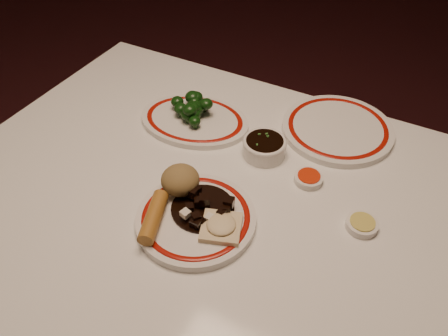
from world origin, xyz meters
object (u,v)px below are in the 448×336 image
fried_wonton (221,226)px  spring_roll (154,217)px  broccoli_plate (194,120)px  soy_bowl (264,147)px  dining_table (215,220)px  main_plate (196,219)px  rice_mound (180,180)px  stirfry_heap (203,206)px  broccoli_pile (193,107)px

fried_wonton → spring_roll: bearing=-159.6°
broccoli_plate → soy_bowl: size_ratio=3.06×
dining_table → soy_bowl: bearing=75.8°
broccoli_plate → fried_wonton: bearing=-50.9°
dining_table → spring_roll: size_ratio=10.14×
main_plate → rice_mound: (-0.06, 0.05, 0.04)m
fried_wonton → dining_table: bearing=126.1°
spring_roll → fried_wonton: bearing=1.2°
rice_mound → fried_wonton: bearing=-23.1°
fried_wonton → stirfry_heap: stirfry_heap is taller
stirfry_heap → broccoli_pile: broccoli_pile is taller
rice_mound → broccoli_pile: 0.27m
dining_table → broccoli_pile: broccoli_pile is taller
fried_wonton → broccoli_pile: (-0.24, 0.29, 0.01)m
dining_table → fried_wonton: (0.07, -0.09, 0.12)m
broccoli_pile → soy_bowl: bearing=-9.4°
dining_table → spring_roll: (-0.06, -0.14, 0.13)m
spring_roll → soy_bowl: 0.32m
main_plate → stirfry_heap: (0.00, 0.02, 0.02)m
dining_table → soy_bowl: size_ratio=11.90×
soy_bowl → dining_table: bearing=-104.2°
main_plate → stirfry_heap: stirfry_heap is taller
soy_bowl → stirfry_heap: bearing=-97.8°
fried_wonton → main_plate: bearing=175.1°
main_plate → stirfry_heap: bearing=78.6°
stirfry_heap → broccoli_plate: 0.31m
broccoli_plate → soy_bowl: soy_bowl is taller
stirfry_heap → rice_mound: bearing=158.7°
fried_wonton → broccoli_plate: 0.37m
dining_table → rice_mound: bearing=-147.2°
spring_roll → dining_table: bearing=47.8°
rice_mound → fried_wonton: rice_mound is taller
rice_mound → spring_roll: size_ratio=0.68×
main_plate → soy_bowl: bearing=81.9°
rice_mound → stirfry_heap: size_ratio=0.62×
rice_mound → stirfry_heap: 0.08m
stirfry_heap → broccoli_plate: stirfry_heap is taller
stirfry_heap → soy_bowl: 0.23m
dining_table → broccoli_plate: (-0.16, 0.19, 0.10)m
broccoli_plate → broccoli_pile: bearing=132.9°
soy_bowl → spring_roll: bearing=-108.3°
spring_roll → fried_wonton: 0.13m
dining_table → broccoli_pile: size_ratio=10.41×
main_plate → soy_bowl: soy_bowl is taller
dining_table → broccoli_pile: (-0.17, 0.20, 0.13)m
dining_table → rice_mound: 0.16m
fried_wonton → stirfry_heap: 0.06m
broccoli_pile → dining_table: bearing=-49.4°
stirfry_heap → spring_roll: bearing=-133.3°
dining_table → spring_roll: spring_roll is taller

